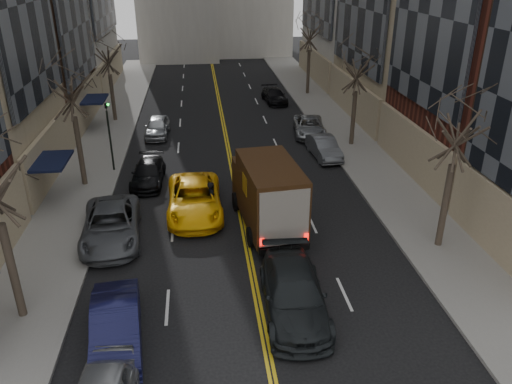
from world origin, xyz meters
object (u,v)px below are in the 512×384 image
at_px(ups_truck, 268,194).
at_px(taxi, 195,199).
at_px(observer_sedan, 294,293).
at_px(pedestrian, 212,199).

bearing_deg(ups_truck, taxi, 147.01).
xyz_separation_m(ups_truck, observer_sedan, (0.07, -6.72, -0.97)).
height_order(ups_truck, pedestrian, ups_truck).
relative_size(taxi, pedestrian, 3.15).
distance_m(taxi, pedestrian, 0.98).
xyz_separation_m(ups_truck, taxi, (-3.57, 1.83, -0.95)).
relative_size(ups_truck, taxi, 1.11).
relative_size(observer_sedan, taxi, 0.95).
xyz_separation_m(observer_sedan, pedestrian, (-2.74, 8.18, 0.14)).
bearing_deg(ups_truck, pedestrian, 145.51).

